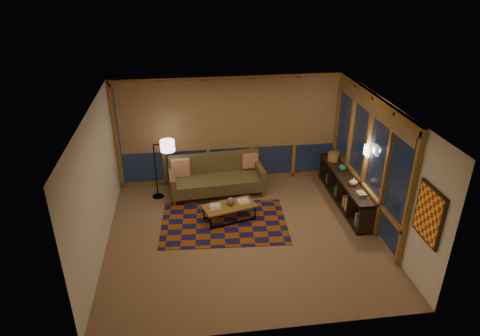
{
  "coord_description": "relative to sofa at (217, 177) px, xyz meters",
  "views": [
    {
      "loc": [
        -1.04,
        -7.17,
        5.13
      ],
      "look_at": [
        0.01,
        0.65,
        1.23
      ],
      "focal_mm": 32.0,
      "sensor_mm": 36.0,
      "label": 1
    }
  ],
  "objects": [
    {
      "name": "basket",
      "position": [
        2.87,
        0.09,
        0.31
      ],
      "size": [
        0.33,
        0.33,
        0.2
      ],
      "primitive_type": "cylinder",
      "rotation": [
        0.0,
        0.0,
        0.3
      ],
      "color": "#AE8643",
      "rests_on": "bookshelf"
    },
    {
      "name": "walls",
      "position": [
        0.4,
        -1.81,
        0.9
      ],
      "size": [
        5.51,
        5.01,
        2.7
      ],
      "color": "silver",
      "rests_on": "floor"
    },
    {
      "name": "ceramic_pot",
      "position": [
        0.2,
        -1.17,
        0.01
      ],
      "size": [
        0.19,
        0.19,
        0.17
      ],
      "primitive_type": "sphere",
      "rotation": [
        0.0,
        0.0,
        0.11
      ],
      "color": "#26272B",
      "rests_on": "coffee_table"
    },
    {
      "name": "window_wall_right",
      "position": [
        3.08,
        -1.21,
        0.9
      ],
      "size": [
        0.16,
        3.7,
        2.6
      ],
      "primitive_type": null,
      "color": "#A36523",
      "rests_on": "walls"
    },
    {
      "name": "floor_lamp",
      "position": [
        -1.4,
        0.03,
        0.29
      ],
      "size": [
        0.58,
        0.48,
        1.49
      ],
      "primitive_type": null,
      "rotation": [
        0.0,
        0.0,
        -0.36
      ],
      "color": "black",
      "rests_on": "floor"
    },
    {
      "name": "sofa",
      "position": [
        0.0,
        0.0,
        0.0
      ],
      "size": [
        2.25,
        1.05,
        0.9
      ],
      "primitive_type": null,
      "rotation": [
        0.0,
        0.0,
        0.07
      ],
      "color": "brown",
      "rests_on": "floor"
    },
    {
      "name": "coffee_table",
      "position": [
        0.17,
        -1.2,
        -0.26
      ],
      "size": [
        1.2,
        0.79,
        0.37
      ],
      "primitive_type": null,
      "rotation": [
        0.0,
        0.0,
        0.27
      ],
      "color": "#A36523",
      "rests_on": "floor"
    },
    {
      "name": "pillow_right",
      "position": [
        0.84,
        0.31,
        0.19
      ],
      "size": [
        0.38,
        0.16,
        0.37
      ],
      "primitive_type": null,
      "rotation": [
        0.0,
        0.0,
        0.09
      ],
      "color": "#C94420",
      "rests_on": "sofa"
    },
    {
      "name": "bookshelf",
      "position": [
        2.89,
        -0.81,
        -0.12
      ],
      "size": [
        0.4,
        2.65,
        0.66
      ],
      "primitive_type": null,
      "color": "black",
      "rests_on": "floor"
    },
    {
      "name": "pillow_left",
      "position": [
        -0.83,
        0.15,
        0.22
      ],
      "size": [
        0.44,
        0.18,
        0.43
      ],
      "primitive_type": null,
      "rotation": [
        0.0,
        0.0,
        -0.07
      ],
      "color": "#C94420",
      "rests_on": "sofa"
    },
    {
      "name": "ceiling",
      "position": [
        0.4,
        -1.81,
        2.25
      ],
      "size": [
        5.5,
        5.0,
        0.01
      ],
      "primitive_type": "cube",
      "color": "silver",
      "rests_on": "walls"
    },
    {
      "name": "area_rug",
      "position": [
        0.04,
        -1.3,
        -0.44
      ],
      "size": [
        2.77,
        1.94,
        0.01
      ],
      "primitive_type": "cube",
      "rotation": [
        0.0,
        0.0,
        -0.06
      ],
      "color": "#873A0D",
      "rests_on": "floor"
    },
    {
      "name": "shelf_book_stack",
      "position": [
        2.89,
        -1.66,
        0.25
      ],
      "size": [
        0.24,
        0.3,
        0.08
      ],
      "primitive_type": null,
      "rotation": [
        0.0,
        0.0,
        0.21
      ],
      "color": "silver",
      "rests_on": "bookshelf"
    },
    {
      "name": "book_stack_a",
      "position": [
        -0.13,
        -1.27,
        -0.04
      ],
      "size": [
        0.24,
        0.19,
        0.07
      ],
      "primitive_type": null,
      "rotation": [
        0.0,
        0.0,
        0.02
      ],
      "color": "silver",
      "rests_on": "coffee_table"
    },
    {
      "name": "teal_bowl",
      "position": [
        2.89,
        -0.5,
        0.3
      ],
      "size": [
        0.18,
        0.18,
        0.17
      ],
      "primitive_type": "sphere",
      "rotation": [
        0.0,
        0.0,
        0.05
      ],
      "color": "#1A6054",
      "rests_on": "bookshelf"
    },
    {
      "name": "window_wall_back",
      "position": [
        0.4,
        0.62,
        0.9
      ],
      "size": [
        5.3,
        0.16,
        2.6
      ],
      "primitive_type": null,
      "color": "#A36523",
      "rests_on": "walls"
    },
    {
      "name": "book_stack_b",
      "position": [
        0.49,
        -1.1,
        -0.05
      ],
      "size": [
        0.3,
        0.26,
        0.05
      ],
      "primitive_type": null,
      "rotation": [
        0.0,
        0.0,
        0.21
      ],
      "color": "silver",
      "rests_on": "coffee_table"
    },
    {
      "name": "wall_sconce",
      "position": [
        3.02,
        -1.36,
        1.1
      ],
      "size": [
        0.12,
        0.18,
        0.22
      ],
      "primitive_type": null,
      "color": "silver",
      "rests_on": "walls"
    },
    {
      "name": "floor",
      "position": [
        0.4,
        -1.81,
        -0.45
      ],
      "size": [
        5.5,
        5.0,
        0.01
      ],
      "primitive_type": "cube",
      "color": "#A37D5C",
      "rests_on": "ground"
    },
    {
      "name": "vase",
      "position": [
        2.89,
        -1.21,
        0.31
      ],
      "size": [
        0.22,
        0.22,
        0.19
      ],
      "primitive_type": "imported",
      "rotation": [
        0.0,
        0.0,
        -0.21
      ],
      "color": "#C2B191",
      "rests_on": "bookshelf"
    },
    {
      "name": "wall_art",
      "position": [
        3.11,
        -3.66,
        1.0
      ],
      "size": [
        0.06,
        0.74,
        0.94
      ],
      "primitive_type": null,
      "color": "red",
      "rests_on": "walls"
    }
  ]
}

